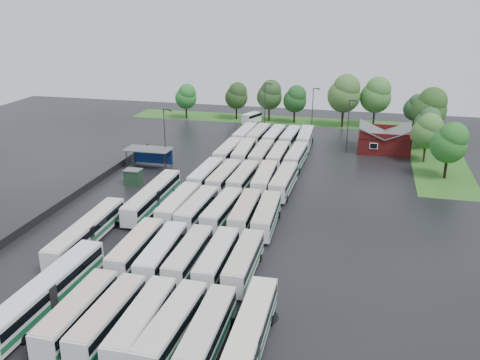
% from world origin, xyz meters
% --- Properties ---
extents(ground, '(160.00, 160.00, 0.00)m').
position_xyz_m(ground, '(0.00, 0.00, 0.00)').
color(ground, black).
rests_on(ground, ground).
extents(brick_building, '(10.07, 8.60, 5.39)m').
position_xyz_m(brick_building, '(24.00, 42.77, 1.87)').
color(brick_building, maroon).
rests_on(brick_building, ground).
extents(wash_shed, '(8.20, 4.20, 3.58)m').
position_xyz_m(wash_shed, '(-17.20, 22.02, 2.99)').
color(wash_shed, '#2D2D30').
rests_on(wash_shed, ground).
extents(utility_hut, '(2.70, 2.20, 2.62)m').
position_xyz_m(utility_hut, '(-16.20, 12.60, 1.32)').
color(utility_hut, '#16311D').
rests_on(utility_hut, ground).
extents(grass_strip_north, '(80.00, 10.00, 0.01)m').
position_xyz_m(grass_strip_north, '(2.00, 64.80, 0.01)').
color(grass_strip_north, '#2A5F1B').
rests_on(grass_strip_north, ground).
extents(grass_strip_east, '(10.00, 50.00, 0.01)m').
position_xyz_m(grass_strip_east, '(34.00, 42.80, 0.01)').
color(grass_strip_east, '#2A5F1B').
rests_on(grass_strip_east, ground).
extents(west_fence, '(0.10, 50.00, 1.20)m').
position_xyz_m(west_fence, '(-22.20, 8.00, 0.60)').
color(west_fence, '#2D2D30').
rests_on(west_fence, ground).
extents(bus_r0c0, '(2.53, 11.84, 3.30)m').
position_xyz_m(bus_r0c0, '(-4.28, -25.89, 1.81)').
color(bus_r0c0, silver).
rests_on(bus_r0c0, ground).
extents(bus_r0c1, '(2.65, 11.69, 3.24)m').
position_xyz_m(bus_r0c1, '(-1.19, -25.88, 1.78)').
color(bus_r0c1, silver).
rests_on(bus_r0c1, ground).
extents(bus_r0c2, '(2.77, 12.00, 3.33)m').
position_xyz_m(bus_r0c2, '(2.18, -25.93, 1.83)').
color(bus_r0c2, silver).
rests_on(bus_r0c2, ground).
extents(bus_r0c3, '(3.00, 12.05, 3.33)m').
position_xyz_m(bus_r0c3, '(5.04, -25.96, 1.83)').
color(bus_r0c3, silver).
rests_on(bus_r0c3, ground).
extents(bus_r0c4, '(2.67, 11.82, 3.28)m').
position_xyz_m(bus_r0c4, '(8.29, -25.95, 1.80)').
color(bus_r0c4, silver).
rests_on(bus_r0c4, ground).
extents(bus_r1c0, '(2.69, 11.73, 3.25)m').
position_xyz_m(bus_r1c0, '(-4.56, -12.21, 1.79)').
color(bus_r1c0, silver).
rests_on(bus_r1c0, ground).
extents(bus_r1c1, '(2.94, 11.86, 3.28)m').
position_xyz_m(bus_r1c1, '(-1.18, -12.65, 1.80)').
color(bus_r1c1, silver).
rests_on(bus_r1c1, ground).
extents(bus_r1c2, '(2.44, 11.39, 3.17)m').
position_xyz_m(bus_r1c2, '(2.00, -12.48, 1.74)').
color(bus_r1c2, silver).
rests_on(bus_r1c2, ground).
extents(bus_r1c3, '(2.65, 11.66, 3.24)m').
position_xyz_m(bus_r1c3, '(5.33, -12.52, 1.78)').
color(bus_r1c3, silver).
rests_on(bus_r1c3, ground).
extents(bus_r1c4, '(2.62, 11.50, 3.19)m').
position_xyz_m(bus_r1c4, '(8.36, -12.35, 1.76)').
color(bus_r1c4, silver).
rests_on(bus_r1c4, ground).
extents(bus_r2c0, '(2.64, 11.87, 3.30)m').
position_xyz_m(bus_r2c0, '(-4.26, 1.49, 1.81)').
color(bus_r2c0, silver).
rests_on(bus_r2c0, ground).
extents(bus_r2c1, '(2.81, 11.67, 3.23)m').
position_xyz_m(bus_r2c1, '(-1.39, 0.96, 1.78)').
color(bus_r2c1, silver).
rests_on(bus_r2c1, ground).
extents(bus_r2c2, '(2.95, 11.64, 3.21)m').
position_xyz_m(bus_r2c2, '(2.08, 1.18, 1.77)').
color(bus_r2c2, silver).
rests_on(bus_r2c2, ground).
extents(bus_r2c3, '(2.76, 11.57, 3.20)m').
position_xyz_m(bus_r2c3, '(5.31, 1.34, 1.76)').
color(bus_r2c3, silver).
rests_on(bus_r2c3, ground).
extents(bus_r2c4, '(3.00, 11.74, 3.24)m').
position_xyz_m(bus_r2c4, '(8.35, 0.96, 1.78)').
color(bus_r2c4, silver).
rests_on(bus_r2c4, ground).
extents(bus_r3c0, '(2.77, 11.64, 3.22)m').
position_xyz_m(bus_r3c0, '(-4.46, 14.95, 1.77)').
color(bus_r3c0, silver).
rests_on(bus_r3c0, ground).
extents(bus_r3c1, '(2.86, 11.72, 3.24)m').
position_xyz_m(bus_r3c1, '(-1.26, 14.55, 1.78)').
color(bus_r3c1, silver).
rests_on(bus_r3c1, ground).
extents(bus_r3c2, '(2.75, 11.60, 3.21)m').
position_xyz_m(bus_r3c2, '(1.84, 14.82, 1.77)').
color(bus_r3c2, silver).
rests_on(bus_r3c2, ground).
extents(bus_r3c3, '(2.95, 11.96, 3.31)m').
position_xyz_m(bus_r3c3, '(5.25, 15.08, 1.82)').
color(bus_r3c3, silver).
rests_on(bus_r3c3, ground).
extents(bus_r3c4, '(2.77, 12.04, 3.34)m').
position_xyz_m(bus_r3c4, '(8.38, 14.83, 1.84)').
color(bus_r3c4, silver).
rests_on(bus_r3c4, ground).
extents(bus_r4c0, '(2.73, 11.80, 3.27)m').
position_xyz_m(bus_r4c0, '(-4.33, 28.60, 1.80)').
color(bus_r4c0, silver).
rests_on(bus_r4c0, ground).
extents(bus_r4c1, '(3.11, 12.08, 3.33)m').
position_xyz_m(bus_r4c1, '(-1.33, 28.59, 1.83)').
color(bus_r4c1, silver).
rests_on(bus_r4c1, ground).
extents(bus_r4c2, '(2.59, 11.86, 3.30)m').
position_xyz_m(bus_r4c2, '(2.03, 28.41, 1.81)').
color(bus_r4c2, silver).
rests_on(bus_r4c2, ground).
extents(bus_r4c3, '(2.45, 11.47, 3.19)m').
position_xyz_m(bus_r4c3, '(5.15, 28.49, 1.76)').
color(bus_r4c3, silver).
rests_on(bus_r4c3, ground).
extents(bus_r4c4, '(2.83, 11.72, 3.24)m').
position_xyz_m(bus_r4c4, '(8.42, 28.63, 1.78)').
color(bus_r4c4, silver).
rests_on(bus_r4c4, ground).
extents(bus_r5c0, '(2.78, 11.57, 3.20)m').
position_xyz_m(bus_r5c0, '(-4.27, 42.03, 1.76)').
color(bus_r5c0, silver).
rests_on(bus_r5c0, ground).
extents(bus_r5c1, '(2.89, 11.73, 3.24)m').
position_xyz_m(bus_r5c1, '(-1.34, 41.92, 1.78)').
color(bus_r5c1, silver).
rests_on(bus_r5c1, ground).
extents(bus_r5c2, '(2.92, 11.67, 3.22)m').
position_xyz_m(bus_r5c2, '(2.05, 41.67, 1.77)').
color(bus_r5c2, silver).
rests_on(bus_r5c2, ground).
extents(bus_r5c3, '(2.85, 11.46, 3.17)m').
position_xyz_m(bus_r5c3, '(5.27, 42.04, 1.74)').
color(bus_r5c3, silver).
rests_on(bus_r5c3, ground).
extents(bus_r5c4, '(2.87, 11.88, 3.29)m').
position_xyz_m(bus_r5c4, '(8.37, 42.13, 1.81)').
color(bus_r5c4, silver).
rests_on(bus_r5c4, ground).
extents(artic_bus_west_a, '(2.91, 18.00, 3.33)m').
position_xyz_m(artic_bus_west_a, '(-9.09, -23.25, 1.85)').
color(artic_bus_west_a, silver).
rests_on(artic_bus_west_a, ground).
extents(artic_bus_west_b, '(2.59, 17.28, 3.20)m').
position_xyz_m(artic_bus_west_b, '(-9.22, 4.03, 1.78)').
color(artic_bus_west_b, silver).
rests_on(artic_bus_west_b, ground).
extents(artic_bus_west_c, '(2.80, 17.21, 3.18)m').
position_xyz_m(artic_bus_west_c, '(-12.41, -9.43, 1.77)').
color(artic_bus_west_c, silver).
rests_on(artic_bus_west_c, ground).
extents(artic_bus_east, '(2.86, 17.85, 3.30)m').
position_xyz_m(artic_bus_east, '(11.98, -26.58, 1.83)').
color(artic_bus_east, silver).
rests_on(artic_bus_east, ground).
extents(minibus, '(4.08, 6.08, 2.49)m').
position_xyz_m(minibus, '(-6.81, 60.30, 1.38)').
color(minibus, white).
rests_on(minibus, ground).
extents(tree_north_0, '(5.32, 5.32, 8.80)m').
position_xyz_m(tree_north_0, '(-23.67, 61.08, 5.66)').
color(tree_north_0, black).
rests_on(tree_north_0, ground).
extents(tree_north_1, '(5.62, 5.62, 9.32)m').
position_xyz_m(tree_north_1, '(-11.33, 63.40, 5.99)').
color(tree_north_1, black).
rests_on(tree_north_1, ground).
extents(tree_north_2, '(6.15, 6.15, 10.18)m').
position_xyz_m(tree_north_2, '(-3.05, 63.45, 6.55)').
color(tree_north_2, black).
rests_on(tree_north_2, ground).
extents(tree_north_3, '(5.60, 5.60, 9.27)m').
position_xyz_m(tree_north_3, '(3.32, 62.66, 5.96)').
color(tree_north_3, black).
rests_on(tree_north_3, ground).
extents(tree_north_4, '(7.56, 7.56, 12.52)m').
position_xyz_m(tree_north_4, '(14.90, 61.11, 8.05)').
color(tree_north_4, black).
rests_on(tree_north_4, ground).
extents(tree_north_5, '(7.17, 7.17, 11.87)m').
position_xyz_m(tree_north_5, '(22.02, 63.26, 7.64)').
color(tree_north_5, black).
rests_on(tree_north_5, ground).
extents(tree_north_6, '(5.20, 5.20, 8.61)m').
position_xyz_m(tree_north_6, '(30.84, 61.06, 5.54)').
color(tree_north_6, black).
rests_on(tree_north_6, ground).
extents(tree_east_0, '(5.98, 5.98, 9.90)m').
position_xyz_m(tree_east_0, '(34.15, 27.96, 6.36)').
color(tree_east_0, black).
rests_on(tree_east_0, ground).
extents(tree_east_1, '(5.67, 5.67, 9.39)m').
position_xyz_m(tree_east_1, '(31.36, 36.85, 6.04)').
color(tree_east_1, '#382318').
rests_on(tree_east_1, ground).
extents(tree_east_2, '(5.22, 5.22, 8.64)m').
position_xyz_m(tree_east_2, '(32.22, 46.08, 5.56)').
color(tree_east_2, '#3C2515').
rests_on(tree_east_2, ground).
extents(tree_east_3, '(7.19, 7.19, 11.91)m').
position_xyz_m(tree_east_3, '(32.78, 50.71, 7.66)').
color(tree_east_3, '#362819').
rests_on(tree_east_3, ground).
extents(tree_east_4, '(5.74, 5.74, 9.50)m').
position_xyz_m(tree_east_4, '(32.85, 60.04, 6.11)').
color(tree_east_4, black).
rests_on(tree_east_4, ground).
extents(lamp_post_ne, '(1.62, 0.32, 10.55)m').
position_xyz_m(lamp_post_ne, '(16.99, 39.85, 6.12)').
color(lamp_post_ne, '#2D2D30').
rests_on(lamp_post_ne, ground).
extents(lamp_post_nw, '(1.63, 0.32, 10.61)m').
position_xyz_m(lamp_post_nw, '(-14.47, 23.23, 6.16)').
color(lamp_post_nw, '#2D2D30').
rests_on(lamp_post_nw, ground).
extents(lamp_post_back_w, '(1.68, 0.33, 10.88)m').
position_xyz_m(lamp_post_back_w, '(-2.24, 53.80, 6.32)').
color(lamp_post_back_w, '#2D2D30').
rests_on(lamp_post_back_w, ground).
extents(lamp_post_back_e, '(1.55, 0.30, 10.07)m').
position_xyz_m(lamp_post_back_e, '(8.44, 54.73, 5.84)').
color(lamp_post_back_e, '#2D2D30').
rests_on(lamp_post_back_e, ground).
extents(puddle_0, '(5.06, 5.06, 0.01)m').
position_xyz_m(puddle_0, '(0.25, -17.13, 0.00)').
color(puddle_0, black).
rests_on(puddle_0, ground).
extents(puddle_1, '(3.44, 3.44, 0.01)m').
position_xyz_m(puddle_1, '(9.66, -20.79, 0.00)').
color(puddle_1, black).
rests_on(puddle_1, ground).
extents(puddle_2, '(5.14, 5.14, 0.01)m').
position_xyz_m(puddle_2, '(-6.49, 1.57, 0.00)').
color(puddle_2, black).
rests_on(puddle_2, ground).
extents(puddle_3, '(4.98, 4.98, 0.01)m').
position_xyz_m(puddle_3, '(4.99, 0.69, 0.00)').
color(puddle_3, black).
rests_on(puddle_3, ground).
extents(puddle_4, '(2.90, 2.90, 0.01)m').
position_xyz_m(puddle_4, '(12.17, -19.84, 0.00)').
color(puddle_4, black).
rests_on(puddle_4, ground).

